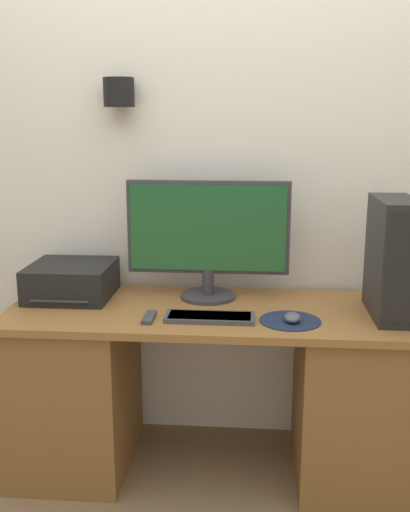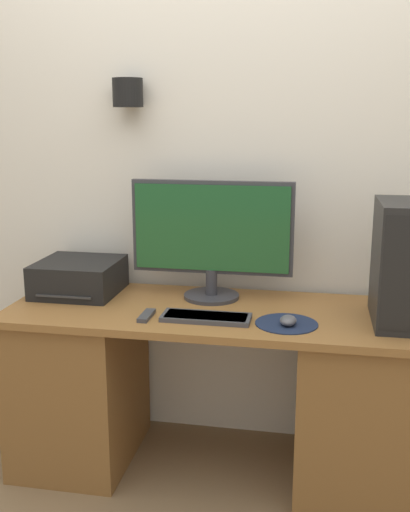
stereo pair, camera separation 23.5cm
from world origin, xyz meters
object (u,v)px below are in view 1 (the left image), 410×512
mouse (292,318)px  printer (71,281)px  remote_control (149,317)px  monitor (208,234)px  computer_tower (393,258)px  keyboard (211,317)px

mouse → printer: printer is taller
mouse → remote_control: 0.54m
monitor → mouse: monitor is taller
remote_control → computer_tower: bearing=7.9°
mouse → remote_control: mouse is taller
mouse → remote_control: size_ratio=0.61×
monitor → keyboard: 0.39m
monitor → computer_tower: bearing=-13.6°
computer_tower → remote_control: 0.96m
keyboard → computer_tower: (0.69, 0.11, 0.22)m
monitor → printer: size_ratio=1.97×
printer → computer_tower: bearing=-6.1°
keyboard → remote_control: (-0.23, -0.02, -0.00)m
keyboard → printer: (-0.61, 0.25, 0.06)m
mouse → printer: size_ratio=0.24×
monitor → mouse: 0.52m
printer → remote_control: (0.38, -0.27, -0.06)m
keyboard → printer: printer is taller
printer → monitor: bearing=3.5°
mouse → computer_tower: computer_tower is taller
computer_tower → monitor: bearing=166.4°
keyboard → mouse: size_ratio=4.12×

